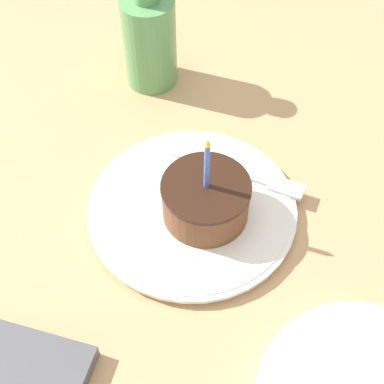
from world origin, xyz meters
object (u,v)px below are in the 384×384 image
at_px(fork, 246,175).
at_px(bottle, 150,38).
at_px(plate, 192,208).
at_px(cake_slice, 206,199).

distance_m(fork, bottle, 0.26).
xyz_separation_m(plate, bottle, (-0.13, 0.24, 0.07)).
xyz_separation_m(fork, bottle, (-0.19, 0.17, 0.06)).
distance_m(plate, bottle, 0.28).
relative_size(plate, bottle, 1.41).
bearing_deg(cake_slice, fork, 63.25).
xyz_separation_m(cake_slice, bottle, (-0.15, 0.24, 0.03)).
relative_size(cake_slice, bottle, 0.71).
bearing_deg(plate, bottle, 119.31).
bearing_deg(bottle, cake_slice, -57.99).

